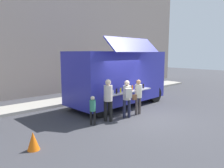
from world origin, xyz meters
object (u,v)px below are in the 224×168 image
trash_bin (133,86)px  customer_mid_with_backpack (127,95)px  food_truck_main (118,76)px  customer_front_ordering (138,94)px  child_near_queue (93,108)px  customer_rear_waiting (108,96)px  traffic_cone_orange (33,141)px

trash_bin → customer_mid_with_backpack: size_ratio=0.52×
food_truck_main → customer_front_ordering: size_ratio=3.48×
trash_bin → child_near_queue: (-6.72, -3.94, 0.27)m
trash_bin → customer_rear_waiting: bearing=-146.1°
trash_bin → customer_rear_waiting: size_ratio=0.49×
customer_front_ordering → child_near_queue: (-2.43, 0.24, -0.27)m
customer_front_ordering → customer_mid_with_backpack: size_ratio=0.98×
food_truck_main → child_near_queue: food_truck_main is taller
traffic_cone_orange → child_near_queue: (2.61, 0.56, 0.43)m
customer_front_ordering → child_near_queue: customer_front_ordering is taller
food_truck_main → customer_rear_waiting: (-2.20, -1.67, -0.53)m
trash_bin → customer_front_ordering: customer_front_ordering is taller
trash_bin → customer_front_ordering: size_ratio=0.53×
customer_mid_with_backpack → customer_front_ordering: bearing=-56.3°
customer_front_ordering → customer_mid_with_backpack: 0.77m
customer_rear_waiting → child_near_queue: size_ratio=1.51×
trash_bin → child_near_queue: child_near_queue is taller
traffic_cone_orange → customer_mid_with_backpack: customer_mid_with_backpack is taller
customer_mid_with_backpack → customer_rear_waiting: (-0.90, 0.22, 0.04)m
traffic_cone_orange → child_near_queue: child_near_queue is taller
customer_mid_with_backpack → food_truck_main: bearing=-3.4°
child_near_queue → food_truck_main: bearing=-0.3°
food_truck_main → traffic_cone_orange: size_ratio=10.34×
traffic_cone_orange → customer_rear_waiting: 3.50m
customer_mid_with_backpack → child_near_queue: 1.72m
food_truck_main → child_near_queue: size_ratio=4.85×
traffic_cone_orange → customer_front_ordering: bearing=3.6°
traffic_cone_orange → customer_front_ordering: customer_front_ordering is taller
trash_bin → customer_mid_with_backpack: bearing=-140.1°
child_near_queue → customer_mid_with_backpack: bearing=-38.3°
child_near_queue → traffic_cone_orange: bearing=163.0°
trash_bin → child_near_queue: bearing=-149.6°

